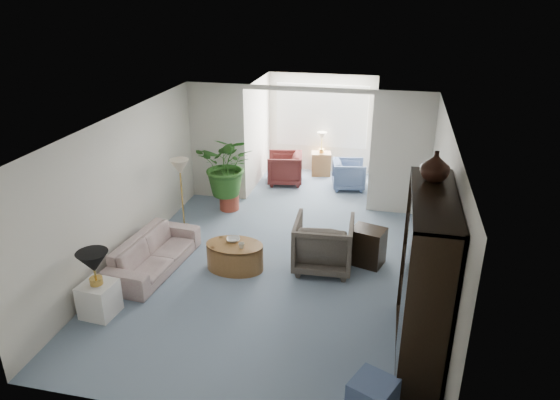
% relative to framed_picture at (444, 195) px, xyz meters
% --- Properties ---
extents(floor, '(6.00, 6.00, 0.00)m').
position_rel_framed_picture_xyz_m(floor, '(-2.46, 0.10, -1.70)').
color(floor, gray).
rests_on(floor, ground).
extents(sunroom_floor, '(2.60, 2.60, 0.00)m').
position_rel_framed_picture_xyz_m(sunroom_floor, '(-2.46, 4.20, -1.70)').
color(sunroom_floor, gray).
rests_on(sunroom_floor, ground).
extents(back_pier_left, '(1.20, 0.12, 2.50)m').
position_rel_framed_picture_xyz_m(back_pier_left, '(-4.36, 3.10, -0.45)').
color(back_pier_left, beige).
rests_on(back_pier_left, ground).
extents(back_pier_right, '(1.20, 0.12, 2.50)m').
position_rel_framed_picture_xyz_m(back_pier_right, '(-0.56, 3.10, -0.45)').
color(back_pier_right, beige).
rests_on(back_pier_right, ground).
extents(back_header, '(2.60, 0.12, 0.10)m').
position_rel_framed_picture_xyz_m(back_header, '(-2.46, 3.10, 0.75)').
color(back_header, beige).
rests_on(back_header, back_pier_left).
extents(window_pane, '(2.20, 0.02, 1.50)m').
position_rel_framed_picture_xyz_m(window_pane, '(-2.46, 5.28, -0.30)').
color(window_pane, white).
extents(window_blinds, '(2.20, 0.02, 1.50)m').
position_rel_framed_picture_xyz_m(window_blinds, '(-2.46, 5.25, -0.30)').
color(window_blinds, white).
extents(framed_picture, '(0.04, 0.50, 0.40)m').
position_rel_framed_picture_xyz_m(framed_picture, '(0.00, 0.00, 0.00)').
color(framed_picture, '#B8AA93').
extents(sofa, '(0.92, 1.98, 0.56)m').
position_rel_framed_picture_xyz_m(sofa, '(-4.41, -0.05, -1.42)').
color(sofa, '#BBB19E').
rests_on(sofa, ground).
extents(end_table, '(0.49, 0.49, 0.50)m').
position_rel_framed_picture_xyz_m(end_table, '(-4.61, -1.40, -1.45)').
color(end_table, white).
rests_on(end_table, ground).
extents(table_lamp, '(0.44, 0.44, 0.30)m').
position_rel_framed_picture_xyz_m(table_lamp, '(-4.61, -1.40, -0.85)').
color(table_lamp, black).
rests_on(table_lamp, end_table).
extents(floor_lamp, '(0.36, 0.36, 0.28)m').
position_rel_framed_picture_xyz_m(floor_lamp, '(-4.52, 1.47, -0.45)').
color(floor_lamp, beige).
rests_on(floor_lamp, ground).
extents(coffee_table, '(1.21, 1.21, 0.45)m').
position_rel_framed_picture_xyz_m(coffee_table, '(-3.12, 0.24, -1.47)').
color(coffee_table, brown).
rests_on(coffee_table, ground).
extents(coffee_bowl, '(0.28, 0.28, 0.05)m').
position_rel_framed_picture_xyz_m(coffee_bowl, '(-3.17, 0.34, -1.22)').
color(coffee_bowl, silver).
rests_on(coffee_bowl, coffee_table).
extents(coffee_cup, '(0.12, 0.12, 0.09)m').
position_rel_framed_picture_xyz_m(coffee_cup, '(-2.97, 0.14, -1.21)').
color(coffee_cup, beige).
rests_on(coffee_cup, coffee_table).
extents(wingback_chair, '(0.98, 1.01, 0.88)m').
position_rel_framed_picture_xyz_m(wingback_chair, '(-1.71, 0.59, -1.26)').
color(wingback_chair, '#5F564B').
rests_on(wingback_chair, ground).
extents(side_table_dark, '(0.63, 0.56, 0.64)m').
position_rel_framed_picture_xyz_m(side_table_dark, '(-1.01, 0.89, -1.38)').
color(side_table_dark, black).
rests_on(side_table_dark, ground).
extents(entertainment_cabinet, '(0.52, 1.95, 2.16)m').
position_rel_framed_picture_xyz_m(entertainment_cabinet, '(-0.23, -1.24, -0.62)').
color(entertainment_cabinet, black).
rests_on(entertainment_cabinet, ground).
extents(cabinet_urn, '(0.35, 0.35, 0.37)m').
position_rel_framed_picture_xyz_m(cabinet_urn, '(-0.23, -0.74, 0.65)').
color(cabinet_urn, '#321910').
rests_on(cabinet_urn, entertainment_cabinet).
extents(ottoman, '(0.60, 0.60, 0.36)m').
position_rel_framed_picture_xyz_m(ottoman, '(-0.73, -2.33, -1.52)').
color(ottoman, slate).
rests_on(ottoman, ground).
extents(plant_pot, '(0.40, 0.40, 0.32)m').
position_rel_framed_picture_xyz_m(plant_pot, '(-3.95, 2.52, -1.54)').
color(plant_pot, brown).
rests_on(plant_pot, ground).
extents(house_plant, '(1.16, 1.01, 1.29)m').
position_rel_framed_picture_xyz_m(house_plant, '(-3.95, 2.52, -0.73)').
color(house_plant, '#295A1E').
rests_on(house_plant, plant_pot).
extents(sunroom_chair_blue, '(0.84, 0.82, 0.66)m').
position_rel_framed_picture_xyz_m(sunroom_chair_blue, '(-1.65, 4.26, -1.37)').
color(sunroom_chair_blue, slate).
rests_on(sunroom_chair_blue, ground).
extents(sunroom_chair_maroon, '(0.93, 0.91, 0.73)m').
position_rel_framed_picture_xyz_m(sunroom_chair_maroon, '(-3.15, 4.26, -1.34)').
color(sunroom_chair_maroon, '#551D20').
rests_on(sunroom_chair_maroon, ground).
extents(sunroom_table, '(0.52, 0.43, 0.56)m').
position_rel_framed_picture_xyz_m(sunroom_table, '(-2.40, 5.01, -1.42)').
color(sunroom_table, brown).
rests_on(sunroom_table, ground).
extents(shelf_clutter, '(0.30, 1.07, 1.06)m').
position_rel_framed_picture_xyz_m(shelf_clutter, '(-0.28, -1.29, -0.50)').
color(shelf_clutter, '#413E3C').
rests_on(shelf_clutter, entertainment_cabinet).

